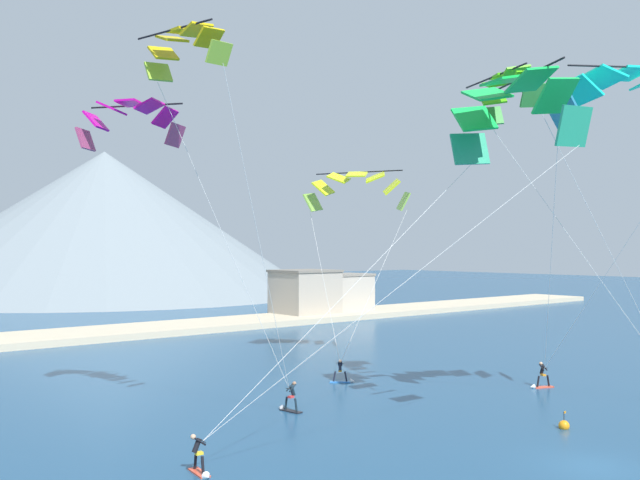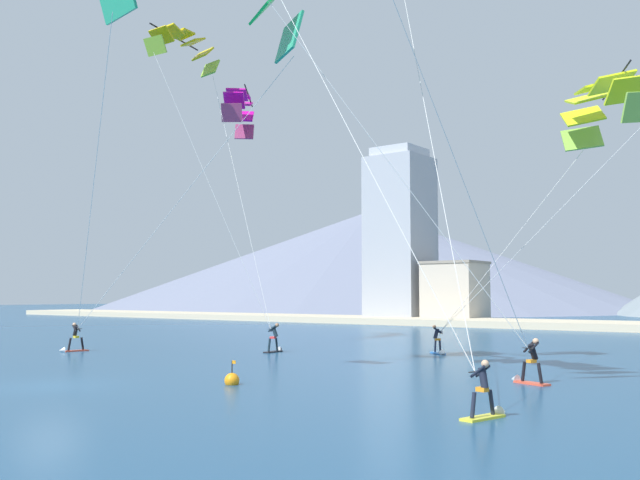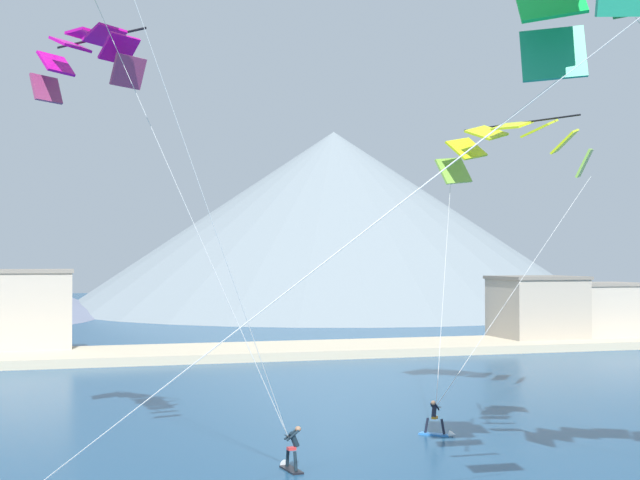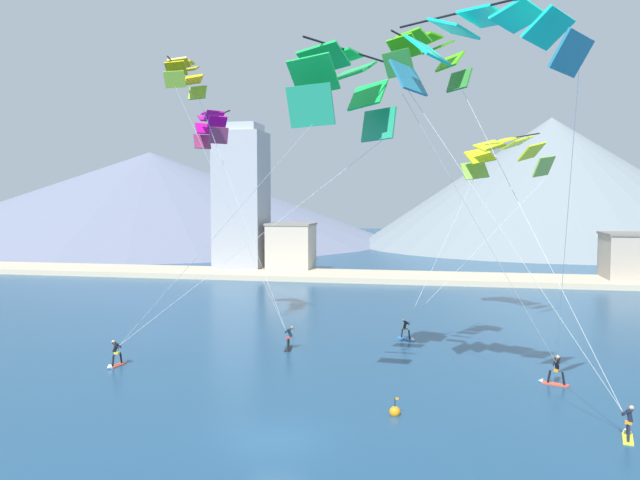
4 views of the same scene
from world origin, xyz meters
name	(u,v)px [view 4 (image 4 of 4)]	position (x,y,z in m)	size (l,w,h in m)	color
ground_plane	(277,440)	(0.00, 0.00, 0.00)	(400.00, 400.00, 0.00)	navy
kitesurfer_near_lead	(289,341)	(-3.60, 16.67, 0.54)	(0.71, 1.78, 1.77)	black
kitesurfer_near_trail	(115,358)	(-13.46, 9.81, 0.53)	(0.69, 1.78, 1.75)	#E54C33
kitesurfer_mid_center	(628,428)	(15.51, 3.30, 0.45)	(0.78, 1.79, 1.66)	yellow
kitesurfer_far_left	(407,334)	(4.62, 21.17, 0.48)	(1.56, 1.47, 1.70)	#337FDB
kitesurfer_far_right	(553,375)	(13.58, 11.28, 0.54)	(1.77, 1.01, 1.77)	#E54C33
parafoil_kite_near_lead	(185,76)	(-10.86, 15.73, 19.49)	(8.52, 5.99, 19.17)	#91C134
parafoil_kite_near_trail	(342,85)	(2.05, 5.46, 16.57)	(17.86, 8.96, 16.90)	#229E71
parafoil_kite_mid_center	(429,56)	(6.31, 8.62, 18.56)	(11.24, 8.87, 18.45)	#338C37
parafoil_kite_far_left	(504,154)	(12.14, 27.82, 14.55)	(11.28, 10.43, 14.69)	#8AC044
parafoil_kite_far_right	(484,40)	(8.87, 2.68, 17.82)	(9.16, 11.58, 17.68)	teal
parafoil_kite_distant_high_outer	(211,125)	(-11.20, 21.42, 16.70)	(4.68, 5.90, 2.68)	#963763
race_marker_buoy	(395,412)	(4.95, 4.29, 0.16)	(0.56, 0.56, 1.02)	orange
shoreline_strip	(388,277)	(0.00, 56.83, 0.35)	(180.00, 10.00, 0.70)	beige
shore_building_promenade_mid	(635,258)	(31.20, 58.68, 3.26)	(7.76, 7.10, 6.50)	#A89E8E
shore_building_quay_east	(291,248)	(-14.55, 61.80, 3.64)	(6.59, 6.08, 7.27)	#B7AD9E
highrise_tower	(242,199)	(-22.18, 62.14, 10.70)	(7.00, 7.00, 21.82)	#999EA8
mountain_peak_west_ridge	(550,182)	(31.34, 125.30, 14.71)	(87.78, 87.78, 29.42)	gray
mountain_peak_central_summit	(151,196)	(-67.44, 124.23, 11.43)	(125.04, 125.04, 22.85)	slate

